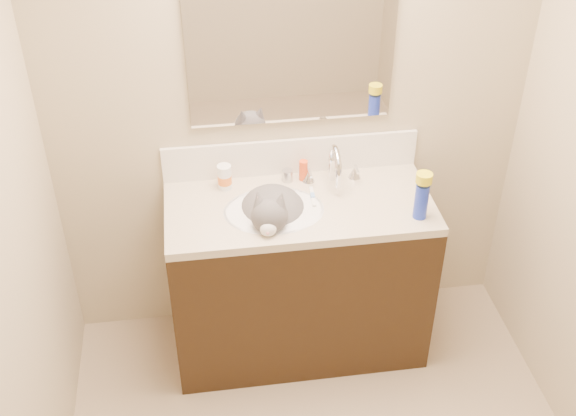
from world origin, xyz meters
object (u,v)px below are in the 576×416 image
object	(u,v)px
vanity_cabinet	(299,280)
silver_jar	(287,175)
basin	(274,223)
faucet	(334,168)
pill_bottle	(225,177)
amber_bottle	(303,170)
spray_can	(421,201)
cat	(273,214)

from	to	relation	value
vanity_cabinet	silver_jar	xyz separation A→B (m)	(-0.03, 0.20, 0.48)
basin	faucet	distance (m)	0.38
faucet	pill_bottle	size ratio (longest dim) A/B	2.37
pill_bottle	silver_jar	distance (m)	0.29
faucet	amber_bottle	bearing A→B (deg)	155.87
vanity_cabinet	spray_can	bearing A→B (deg)	-18.61
faucet	silver_jar	bearing A→B (deg)	164.18
basin	pill_bottle	bearing A→B (deg)	133.61
amber_bottle	cat	bearing A→B (deg)	-128.24
silver_jar	spray_can	size ratio (longest dim) A/B	0.35
pill_bottle	silver_jar	bearing A→B (deg)	3.28
amber_bottle	pill_bottle	bearing A→B (deg)	-177.36
vanity_cabinet	basin	xyz separation A→B (m)	(-0.12, -0.03, 0.38)
faucet	silver_jar	size ratio (longest dim) A/B	4.86
faucet	cat	distance (m)	0.36
basin	cat	bearing A→B (deg)	129.21
silver_jar	amber_bottle	xyz separation A→B (m)	(0.08, 0.00, 0.02)
spray_can	basin	bearing A→B (deg)	167.41
silver_jar	amber_bottle	bearing A→B (deg)	0.19
basin	amber_bottle	size ratio (longest dim) A/B	4.50
amber_bottle	spray_can	world-z (taller)	spray_can
faucet	spray_can	xyz separation A→B (m)	(0.32, -0.31, -0.00)
basin	vanity_cabinet	bearing A→B (deg)	14.04
basin	cat	distance (m)	0.05
pill_bottle	spray_can	world-z (taller)	spray_can
vanity_cabinet	faucet	world-z (taller)	faucet
vanity_cabinet	silver_jar	world-z (taller)	silver_jar
silver_jar	amber_bottle	size ratio (longest dim) A/B	0.58
vanity_cabinet	amber_bottle	size ratio (longest dim) A/B	11.99
amber_bottle	spray_can	size ratio (longest dim) A/B	0.61
faucet	silver_jar	distance (m)	0.22
cat	silver_jar	bearing A→B (deg)	78.10
faucet	spray_can	bearing A→B (deg)	-43.63
basin	cat	xyz separation A→B (m)	(-0.01, 0.01, 0.04)
faucet	amber_bottle	xyz separation A→B (m)	(-0.13, 0.06, -0.04)
basin	amber_bottle	world-z (taller)	amber_bottle
basin	amber_bottle	xyz separation A→B (m)	(0.17, 0.23, 0.12)
cat	spray_can	bearing A→B (deg)	-1.02
vanity_cabinet	amber_bottle	distance (m)	0.54
cat	silver_jar	distance (m)	0.25
silver_jar	pill_bottle	bearing A→B (deg)	-176.72
cat	pill_bottle	bearing A→B (deg)	145.77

